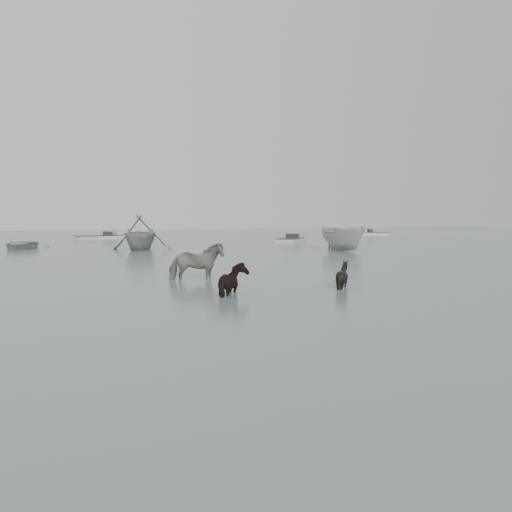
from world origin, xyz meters
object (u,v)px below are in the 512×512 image
pony_pinto (196,257)px  rowboat_lead (21,243)px  pony_dark (235,272)px  pony_black (343,270)px

pony_pinto → rowboat_lead: pony_pinto is taller
pony_dark → pony_black: (3.71, 0.17, -0.08)m
pony_pinto → pony_black: bearing=-124.3°
pony_black → rowboat_lead: size_ratio=0.27×
pony_pinto → pony_dark: 3.72m
pony_dark → rowboat_lead: pony_dark is taller
pony_pinto → rowboat_lead: bearing=27.8°
pony_pinto → pony_black: pony_pinto is taller
pony_pinto → pony_black: size_ratio=1.71×
pony_pinto → rowboat_lead: 22.00m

